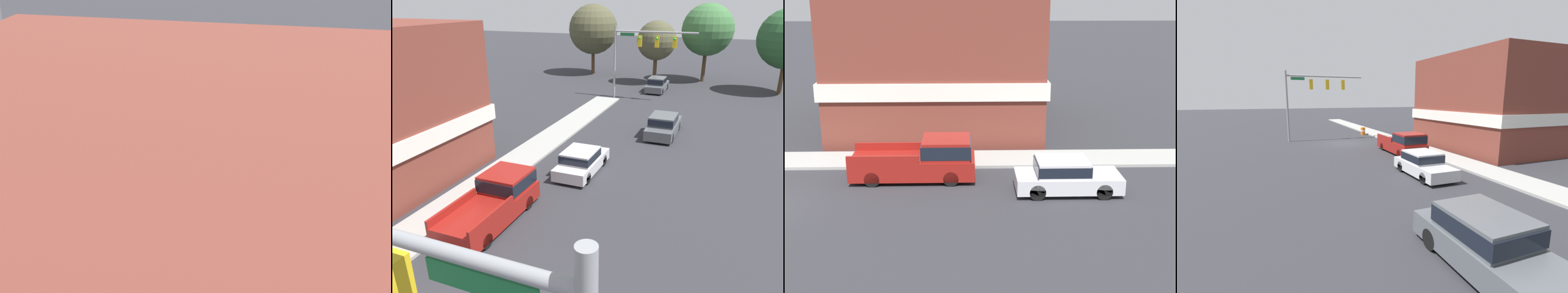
# 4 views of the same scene
# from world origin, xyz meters

# --- Properties ---
(sidewalk_curb) EXTENTS (2.40, 60.00, 0.14)m
(sidewalk_curb) POSITION_xyz_m (-5.70, 0.00, 0.07)
(sidewalk_curb) COLOR #9E9E99
(sidewalk_curb) RESTS_ON ground
(car_lead) EXTENTS (1.89, 4.33, 1.44)m
(car_lead) POSITION_xyz_m (-1.48, 12.78, 0.75)
(car_lead) COLOR black
(car_lead) RESTS_ON ground
(pickup_truck_parked) EXTENTS (2.10, 5.42, 1.86)m
(pickup_truck_parked) POSITION_xyz_m (-3.25, 6.88, 0.92)
(pickup_truck_parked) COLOR black
(pickup_truck_parked) RESTS_ON ground
(corner_brick_building) EXTENTS (12.83, 11.80, 8.34)m
(corner_brick_building) POSITION_xyz_m (-13.67, 7.05, 4.05)
(corner_brick_building) COLOR brown
(corner_brick_building) RESTS_ON ground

